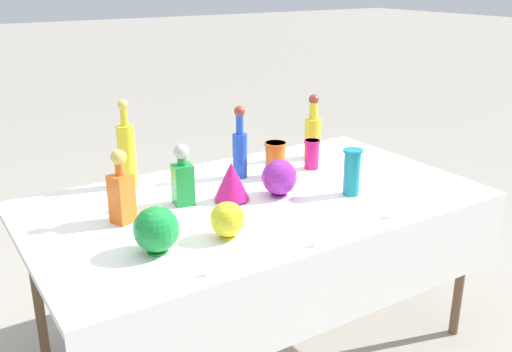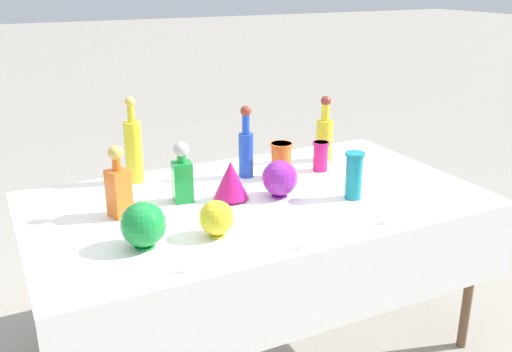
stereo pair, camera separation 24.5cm
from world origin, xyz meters
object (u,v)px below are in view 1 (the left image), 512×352
(square_decanter_1, at_px, (121,191))
(tall_bottle_2, at_px, (313,133))
(fluted_vase_0, at_px, (231,181))
(round_bowl_2, at_px, (228,219))
(tall_bottle_0, at_px, (127,152))
(square_decanter_0, at_px, (183,178))
(cardboard_box_behind_left, at_px, (160,229))
(slender_vase_0, at_px, (352,171))
(round_bowl_0, at_px, (279,177))
(slender_vase_2, at_px, (275,159))
(slender_vase_1, at_px, (312,153))
(round_bowl_1, at_px, (156,229))
(tall_bottle_1, at_px, (240,149))

(square_decanter_1, bearing_deg, tall_bottle_2, 12.63)
(fluted_vase_0, bearing_deg, round_bowl_2, -122.35)
(tall_bottle_0, xyz_separation_m, tall_bottle_2, (0.97, -0.12, -0.03))
(tall_bottle_0, relative_size, tall_bottle_2, 1.19)
(square_decanter_0, height_order, cardboard_box_behind_left, square_decanter_0)
(slender_vase_0, bearing_deg, round_bowl_0, 150.17)
(slender_vase_0, height_order, slender_vase_2, slender_vase_0)
(square_decanter_1, height_order, cardboard_box_behind_left, square_decanter_1)
(square_decanter_1, xyz_separation_m, slender_vase_2, (0.80, 0.11, -0.04))
(slender_vase_1, height_order, round_bowl_1, round_bowl_1)
(square_decanter_0, relative_size, round_bowl_0, 1.62)
(square_decanter_1, xyz_separation_m, round_bowl_0, (0.68, -0.10, -0.04))
(square_decanter_0, xyz_separation_m, cardboard_box_behind_left, (0.32, 1.07, -0.74))
(tall_bottle_0, distance_m, round_bowl_0, 0.70)
(slender_vase_0, bearing_deg, tall_bottle_1, 122.55)
(round_bowl_2, distance_m, cardboard_box_behind_left, 1.64)
(tall_bottle_0, distance_m, slender_vase_1, 0.90)
(round_bowl_0, xyz_separation_m, round_bowl_1, (-0.67, -0.22, 0.00))
(square_decanter_0, height_order, slender_vase_1, square_decanter_0)
(square_decanter_0, relative_size, slender_vase_2, 1.54)
(tall_bottle_2, distance_m, round_bowl_1, 1.26)
(square_decanter_0, height_order, slender_vase_2, square_decanter_0)
(square_decanter_1, height_order, round_bowl_2, square_decanter_1)
(slender_vase_0, height_order, slender_vase_1, slender_vase_0)
(square_decanter_0, relative_size, cardboard_box_behind_left, 0.53)
(slender_vase_1, height_order, slender_vase_2, slender_vase_2)
(slender_vase_2, bearing_deg, square_decanter_1, -172.10)
(tall_bottle_2, xyz_separation_m, fluted_vase_0, (-0.66, -0.29, -0.04))
(round_bowl_1, relative_size, round_bowl_2, 1.22)
(square_decanter_1, height_order, slender_vase_1, square_decanter_1)
(tall_bottle_2, height_order, square_decanter_0, tall_bottle_2)
(round_bowl_1, bearing_deg, round_bowl_2, -6.29)
(tall_bottle_2, relative_size, square_decanter_1, 1.15)
(square_decanter_1, bearing_deg, tall_bottle_1, 17.20)
(square_decanter_0, height_order, fluted_vase_0, square_decanter_0)
(slender_vase_0, bearing_deg, round_bowl_2, -172.67)
(tall_bottle_2, distance_m, round_bowl_0, 0.58)
(tall_bottle_2, height_order, square_decanter_1, tall_bottle_2)
(square_decanter_0, bearing_deg, tall_bottle_1, 23.45)
(slender_vase_1, bearing_deg, round_bowl_1, -156.86)
(tall_bottle_1, relative_size, round_bowl_2, 2.48)
(square_decanter_0, distance_m, slender_vase_2, 0.52)
(slender_vase_2, relative_size, round_bowl_0, 1.05)
(slender_vase_1, bearing_deg, square_decanter_0, -173.92)
(round_bowl_0, relative_size, round_bowl_1, 0.96)
(tall_bottle_2, xyz_separation_m, slender_vase_1, (-0.11, -0.13, -0.06))
(square_decanter_0, distance_m, round_bowl_0, 0.42)
(square_decanter_1, relative_size, slender_vase_1, 2.03)
(tall_bottle_2, xyz_separation_m, round_bowl_2, (-0.85, -0.60, -0.06))
(slender_vase_1, bearing_deg, round_bowl_0, -147.92)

